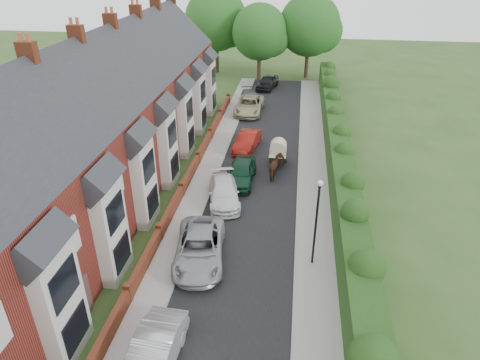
# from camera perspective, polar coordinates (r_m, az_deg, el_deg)

# --- Properties ---
(ground) EXTENTS (140.00, 140.00, 0.00)m
(ground) POSITION_cam_1_polar(r_m,az_deg,el_deg) (20.95, -0.09, -17.28)
(ground) COLOR #2D4C1E
(ground) RESTS_ON ground
(road) EXTENTS (6.00, 58.00, 0.02)m
(road) POSITION_cam_1_polar(r_m,az_deg,el_deg) (29.65, 1.87, -1.85)
(road) COLOR black
(road) RESTS_ON ground
(pavement_hedge_side) EXTENTS (2.20, 58.00, 0.12)m
(pavement_hedge_side) POSITION_cam_1_polar(r_m,az_deg,el_deg) (29.57, 9.80, -2.29)
(pavement_hedge_side) COLOR gray
(pavement_hedge_side) RESTS_ON ground
(pavement_house_side) EXTENTS (1.70, 58.00, 0.12)m
(pavement_house_side) POSITION_cam_1_polar(r_m,az_deg,el_deg) (30.20, -5.42, -1.26)
(pavement_house_side) COLOR gray
(pavement_house_side) RESTS_ON ground
(kerb_hedge_side) EXTENTS (0.18, 58.00, 0.13)m
(kerb_hedge_side) POSITION_cam_1_polar(r_m,az_deg,el_deg) (29.53, 7.77, -2.15)
(kerb_hedge_side) COLOR #969691
(kerb_hedge_side) RESTS_ON ground
(kerb_house_side) EXTENTS (0.18, 58.00, 0.13)m
(kerb_house_side) POSITION_cam_1_polar(r_m,az_deg,el_deg) (30.04, -3.93, -1.36)
(kerb_house_side) COLOR #969691
(kerb_house_side) RESTS_ON ground
(hedge) EXTENTS (2.10, 58.00, 2.85)m
(hedge) POSITION_cam_1_polar(r_m,az_deg,el_deg) (28.97, 13.60, 0.11)
(hedge) COLOR #153210
(hedge) RESTS_ON ground
(terrace_row) EXTENTS (9.05, 40.50, 11.50)m
(terrace_row) POSITION_cam_1_polar(r_m,az_deg,el_deg) (29.56, -18.75, 6.12)
(terrace_row) COLOR maroon
(terrace_row) RESTS_ON ground
(garden_wall_row) EXTENTS (0.35, 40.35, 1.10)m
(garden_wall_row) POSITION_cam_1_polar(r_m,az_deg,el_deg) (29.39, -7.78, -1.41)
(garden_wall_row) COLOR brown
(garden_wall_row) RESTS_ON ground
(lamppost) EXTENTS (0.32, 0.32, 5.16)m
(lamppost) POSITION_cam_1_polar(r_m,az_deg,el_deg) (21.91, 10.23, -4.32)
(lamppost) COLOR black
(lamppost) RESTS_ON ground
(tree_far_left) EXTENTS (7.14, 6.80, 9.29)m
(tree_far_left) POSITION_cam_1_polar(r_m,az_deg,el_deg) (55.50, 3.03, 18.92)
(tree_far_left) COLOR #332316
(tree_far_left) RESTS_ON ground
(tree_far_right) EXTENTS (7.98, 7.60, 10.31)m
(tree_far_right) POSITION_cam_1_polar(r_m,az_deg,el_deg) (57.20, 9.64, 19.49)
(tree_far_right) COLOR #332316
(tree_far_right) RESTS_ON ground
(tree_far_back) EXTENTS (8.40, 8.00, 10.82)m
(tree_far_back) POSITION_cam_1_polar(r_m,az_deg,el_deg) (59.08, -2.80, 20.41)
(tree_far_back) COLOR #332316
(tree_far_back) RESTS_ON ground
(car_silver_a) EXTENTS (1.86, 4.81, 1.56)m
(car_silver_a) POSITION_cam_1_polar(r_m,az_deg,el_deg) (18.65, -11.61, -22.08)
(car_silver_a) COLOR #AEAEB3
(car_silver_a) RESTS_ON ground
(car_silver_b) EXTENTS (3.30, 5.87, 1.55)m
(car_silver_b) POSITION_cam_1_polar(r_m,az_deg,el_deg) (23.45, -5.42, -9.01)
(car_silver_b) COLOR #9B9DA2
(car_silver_b) RESTS_ON ground
(car_white) EXTENTS (3.00, 5.16, 1.41)m
(car_white) POSITION_cam_1_polar(r_m,az_deg,el_deg) (28.47, -2.17, -1.64)
(car_white) COLOR white
(car_white) RESTS_ON ground
(car_green) EXTENTS (1.97, 4.68, 1.58)m
(car_green) POSITION_cam_1_polar(r_m,az_deg,el_deg) (30.78, 0.14, 1.04)
(car_green) COLOR #0F3420
(car_green) RESTS_ON ground
(car_red) EXTENTS (2.11, 4.57, 1.45)m
(car_red) POSITION_cam_1_polar(r_m,az_deg,el_deg) (36.02, 0.97, 5.21)
(car_red) COLOR maroon
(car_red) RESTS_ON ground
(car_beige) EXTENTS (2.76, 5.75, 1.58)m
(car_beige) POSITION_cam_1_polar(r_m,az_deg,el_deg) (44.45, 1.24, 9.93)
(car_beige) COLOR tan
(car_beige) RESTS_ON ground
(car_grey) EXTENTS (2.79, 4.94, 1.35)m
(car_grey) POSITION_cam_1_polar(r_m,az_deg,el_deg) (47.20, 1.35, 10.90)
(car_grey) COLOR #515358
(car_grey) RESTS_ON ground
(car_black) EXTENTS (2.79, 4.86, 1.56)m
(car_black) POSITION_cam_1_polar(r_m,az_deg,el_deg) (52.75, 3.67, 12.89)
(car_black) COLOR black
(car_black) RESTS_ON ground
(horse) EXTENTS (1.07, 2.10, 1.72)m
(horse) POSITION_cam_1_polar(r_m,az_deg,el_deg) (31.37, 4.84, 1.65)
(horse) COLOR #442718
(horse) RESTS_ON ground
(horse_cart) EXTENTS (1.34, 2.96, 2.14)m
(horse_cart) POSITION_cam_1_polar(r_m,az_deg,el_deg) (33.20, 5.10, 3.91)
(horse_cart) COLOR black
(horse_cart) RESTS_ON ground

